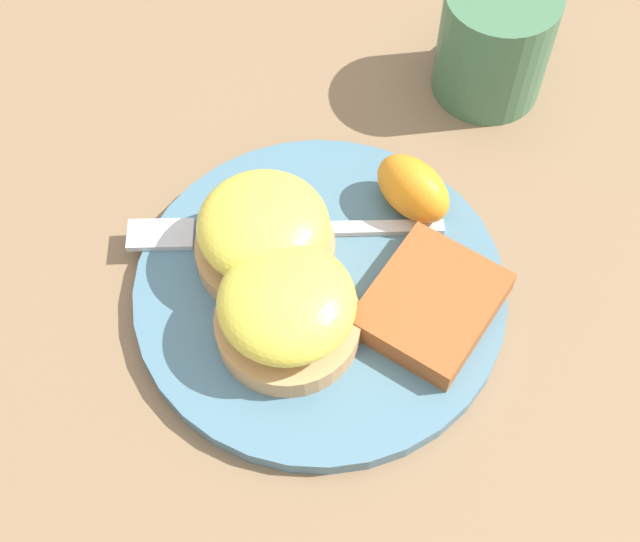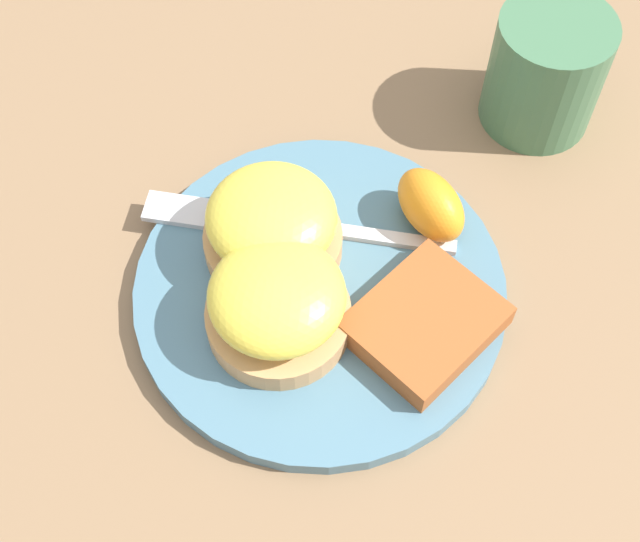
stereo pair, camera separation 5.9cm
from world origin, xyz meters
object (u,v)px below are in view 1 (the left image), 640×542
object	(u,v)px
fork	(266,233)
cup	(495,42)
sandwich_benedict_right	(285,309)
orange_wedge	(413,189)
sandwich_benedict_left	(264,234)
hashbrown_patty	(431,304)

from	to	relation	value
fork	cup	xyz separation A→B (m)	(0.22, -0.07, 0.03)
sandwich_benedict_right	orange_wedge	size ratio (longest dim) A/B	1.59
sandwich_benedict_left	sandwich_benedict_right	size ratio (longest dim) A/B	1.00
sandwich_benedict_left	cup	xyz separation A→B (m)	(0.24, -0.06, 0.00)
sandwich_benedict_right	cup	distance (m)	0.28
orange_wedge	fork	xyz separation A→B (m)	(-0.07, 0.08, -0.02)
sandwich_benedict_right	fork	size ratio (longest dim) A/B	0.48
hashbrown_patty	fork	size ratio (longest dim) A/B	0.46
orange_wedge	sandwich_benedict_left	bearing A→B (deg)	144.08
fork	cup	bearing A→B (deg)	-16.72
sandwich_benedict_left	cup	size ratio (longest dim) A/B	0.82
sandwich_benedict_right	cup	size ratio (longest dim) A/B	0.82
sandwich_benedict_right	fork	distance (m)	0.08
orange_wedge	cup	distance (m)	0.15
sandwich_benedict_left	orange_wedge	xyz separation A→B (m)	(0.09, -0.06, -0.01)
hashbrown_patty	cup	world-z (taller)	cup
sandwich_benedict_left	fork	world-z (taller)	sandwich_benedict_left
orange_wedge	sandwich_benedict_right	bearing A→B (deg)	170.04
orange_wedge	fork	bearing A→B (deg)	134.38
sandwich_benedict_left	sandwich_benedict_right	xyz separation A→B (m)	(-0.04, -0.04, 0.00)
sandwich_benedict_left	fork	bearing A→B (deg)	34.36
fork	cup	world-z (taller)	cup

